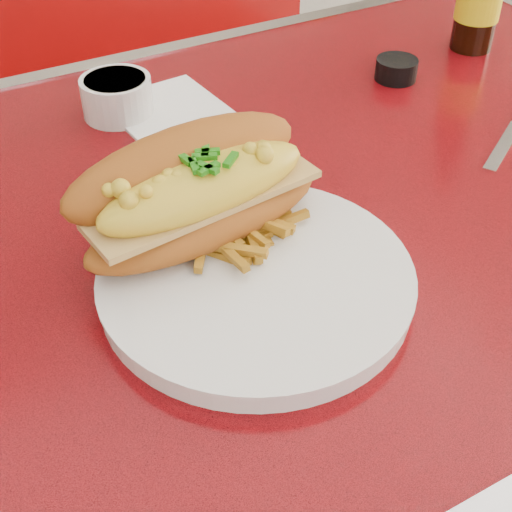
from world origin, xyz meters
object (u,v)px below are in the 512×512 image
gravy_ramekin (117,96)px  mac_hoagie (197,190)px  booth_bench_far (108,185)px  diner_table (295,292)px  dinner_plate (256,280)px  sauce_cup_right (396,68)px  fork (268,220)px

gravy_ramekin → mac_hoagie: bearing=-94.6°
booth_bench_far → diner_table: bearing=-90.0°
booth_bench_far → dinner_plate: 1.07m
mac_hoagie → sauce_cup_right: bearing=20.2°
dinner_plate → fork: (0.05, 0.06, 0.01)m
gravy_ramekin → diner_table: bearing=-64.1°
booth_bench_far → fork: 1.01m
booth_bench_far → gravy_ramekin: 0.77m
diner_table → dinner_plate: (-0.13, -0.13, 0.17)m
diner_table → gravy_ramekin: gravy_ramekin is taller
dinner_plate → gravy_ramekin: size_ratio=3.91×
dinner_plate → mac_hoagie: mac_hoagie is taller
dinner_plate → sauce_cup_right: 0.47m
booth_bench_far → mac_hoagie: same height
booth_bench_far → dinner_plate: (-0.13, -0.94, 0.49)m
diner_table → mac_hoagie: bearing=-162.6°
booth_bench_far → dinner_plate: booth_bench_far is taller
dinner_plate → mac_hoagie: (-0.02, 0.08, 0.06)m
diner_table → dinner_plate: size_ratio=3.41×
dinner_plate → sauce_cup_right: (0.38, 0.28, 0.00)m
dinner_plate → gravy_ramekin: (0.01, 0.37, 0.01)m
dinner_plate → mac_hoagie: size_ratio=1.38×
mac_hoagie → fork: (0.07, -0.02, -0.05)m
diner_table → mac_hoagie: (-0.14, -0.04, 0.23)m
fork → gravy_ramekin: 0.31m
diner_table → fork: 0.21m
booth_bench_far → gravy_ramekin: booth_bench_far is taller
booth_bench_far → sauce_cup_right: booth_bench_far is taller
booth_bench_far → mac_hoagie: size_ratio=4.58×
gravy_ramekin → sauce_cup_right: 0.38m
diner_table → mac_hoagie: size_ratio=4.69×
diner_table → dinner_plate: 0.25m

